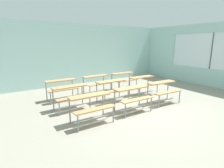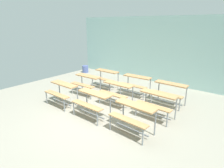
{
  "view_description": "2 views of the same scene",
  "coord_description": "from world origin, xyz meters",
  "px_view_note": "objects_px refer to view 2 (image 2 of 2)",
  "views": [
    {
      "loc": [
        -3.62,
        -3.94,
        2.08
      ],
      "look_at": [
        -0.26,
        1.14,
        0.65
      ],
      "focal_mm": 28.12,
      "sensor_mm": 36.0,
      "label": 1
    },
    {
      "loc": [
        3.43,
        -3.67,
        2.7
      ],
      "look_at": [
        -0.44,
        1.16,
        0.7
      ],
      "focal_mm": 30.41,
      "sensor_mm": 36.0,
      "label": 2
    }
  ],
  "objects_px": {
    "desk_bench_r2c0": "(105,75)",
    "desk_bench_r2c2": "(169,89)",
    "desk_bench_r0c2": "(133,112)",
    "desk_bench_r1c2": "(157,100)",
    "desk_bench_r0c1": "(92,99)",
    "desk_bench_r2c1": "(136,81)",
    "desk_bench_r1c0": "(86,81)",
    "desk_bench_r0c0": "(62,89)",
    "desk_bench_r1c1": "(116,89)",
    "trash_bin": "(85,69)"
  },
  "relations": [
    {
      "from": "desk_bench_r0c2",
      "to": "desk_bench_r2c0",
      "type": "bearing_deg",
      "value": 144.26
    },
    {
      "from": "desk_bench_r2c2",
      "to": "trash_bin",
      "type": "distance_m",
      "value": 5.68
    },
    {
      "from": "desk_bench_r1c1",
      "to": "desk_bench_r2c2",
      "type": "relative_size",
      "value": 1.0
    },
    {
      "from": "desk_bench_r0c1",
      "to": "desk_bench_r1c1",
      "type": "height_order",
      "value": "same"
    },
    {
      "from": "desk_bench_r0c2",
      "to": "desk_bench_r2c1",
      "type": "height_order",
      "value": "same"
    },
    {
      "from": "desk_bench_r1c2",
      "to": "desk_bench_r0c2",
      "type": "bearing_deg",
      "value": -93.03
    },
    {
      "from": "desk_bench_r0c2",
      "to": "desk_bench_r2c2",
      "type": "bearing_deg",
      "value": 92.83
    },
    {
      "from": "desk_bench_r0c1",
      "to": "desk_bench_r1c2",
      "type": "distance_m",
      "value": 1.89
    },
    {
      "from": "desk_bench_r1c2",
      "to": "desk_bench_r2c2",
      "type": "height_order",
      "value": "same"
    },
    {
      "from": "desk_bench_r0c1",
      "to": "desk_bench_r2c0",
      "type": "bearing_deg",
      "value": 123.32
    },
    {
      "from": "desk_bench_r0c0",
      "to": "desk_bench_r2c1",
      "type": "xyz_separation_m",
      "value": [
        1.46,
        2.37,
        0.0
      ]
    },
    {
      "from": "desk_bench_r1c0",
      "to": "desk_bench_r2c0",
      "type": "height_order",
      "value": "same"
    },
    {
      "from": "desk_bench_r0c2",
      "to": "trash_bin",
      "type": "height_order",
      "value": "desk_bench_r0c2"
    },
    {
      "from": "desk_bench_r0c0",
      "to": "desk_bench_r1c0",
      "type": "distance_m",
      "value": 1.23
    },
    {
      "from": "desk_bench_r2c0",
      "to": "desk_bench_r2c2",
      "type": "xyz_separation_m",
      "value": [
        2.87,
        -0.0,
        0.0
      ]
    },
    {
      "from": "desk_bench_r1c0",
      "to": "desk_bench_r1c1",
      "type": "relative_size",
      "value": 1.01
    },
    {
      "from": "desk_bench_r1c2",
      "to": "desk_bench_r2c2",
      "type": "bearing_deg",
      "value": 96.41
    },
    {
      "from": "desk_bench_r0c1",
      "to": "desk_bench_r1c0",
      "type": "xyz_separation_m",
      "value": [
        -1.5,
        1.21,
        0.0
      ]
    },
    {
      "from": "desk_bench_r0c0",
      "to": "trash_bin",
      "type": "distance_m",
      "value": 4.52
    },
    {
      "from": "desk_bench_r0c0",
      "to": "desk_bench_r1c1",
      "type": "distance_m",
      "value": 1.85
    },
    {
      "from": "desk_bench_r0c1",
      "to": "desk_bench_r2c1",
      "type": "distance_m",
      "value": 2.35
    },
    {
      "from": "desk_bench_r0c0",
      "to": "desk_bench_r1c1",
      "type": "relative_size",
      "value": 1.0
    },
    {
      "from": "desk_bench_r0c2",
      "to": "desk_bench_r1c2",
      "type": "distance_m",
      "value": 1.13
    },
    {
      "from": "desk_bench_r2c1",
      "to": "desk_bench_r2c0",
      "type": "bearing_deg",
      "value": 179.69
    },
    {
      "from": "desk_bench_r0c1",
      "to": "desk_bench_r0c0",
      "type": "bearing_deg",
      "value": -178.49
    },
    {
      "from": "desk_bench_r2c2",
      "to": "desk_bench_r0c1",
      "type": "bearing_deg",
      "value": -121.16
    },
    {
      "from": "desk_bench_r1c1",
      "to": "trash_bin",
      "type": "bearing_deg",
      "value": 148.79
    },
    {
      "from": "desk_bench_r2c2",
      "to": "desk_bench_r1c1",
      "type": "bearing_deg",
      "value": -140.26
    },
    {
      "from": "desk_bench_r1c0",
      "to": "trash_bin",
      "type": "distance_m",
      "value": 3.55
    },
    {
      "from": "desk_bench_r0c2",
      "to": "desk_bench_r1c2",
      "type": "relative_size",
      "value": 1.01
    },
    {
      "from": "desk_bench_r1c0",
      "to": "desk_bench_r1c2",
      "type": "distance_m",
      "value": 3.02
    },
    {
      "from": "desk_bench_r2c0",
      "to": "desk_bench_r2c2",
      "type": "bearing_deg",
      "value": -0.12
    },
    {
      "from": "desk_bench_r1c1",
      "to": "desk_bench_r2c2",
      "type": "bearing_deg",
      "value": 38.99
    },
    {
      "from": "desk_bench_r2c0",
      "to": "desk_bench_r2c1",
      "type": "bearing_deg",
      "value": 1.89
    },
    {
      "from": "desk_bench_r1c1",
      "to": "desk_bench_r2c1",
      "type": "xyz_separation_m",
      "value": [
        0.02,
        1.2,
        0.0
      ]
    },
    {
      "from": "trash_bin",
      "to": "desk_bench_r0c0",
      "type": "bearing_deg",
      "value": -53.63
    },
    {
      "from": "desk_bench_r0c1",
      "to": "desk_bench_r2c1",
      "type": "bearing_deg",
      "value": 90.05
    },
    {
      "from": "desk_bench_r2c1",
      "to": "trash_bin",
      "type": "bearing_deg",
      "value": 160.74
    },
    {
      "from": "desk_bench_r0c2",
      "to": "desk_bench_r1c0",
      "type": "distance_m",
      "value": 3.16
    },
    {
      "from": "desk_bench_r0c2",
      "to": "desk_bench_r2c2",
      "type": "relative_size",
      "value": 1.02
    },
    {
      "from": "desk_bench_r1c0",
      "to": "desk_bench_r2c1",
      "type": "bearing_deg",
      "value": 34.52
    },
    {
      "from": "desk_bench_r0c2",
      "to": "desk_bench_r2c1",
      "type": "relative_size",
      "value": 1.0
    },
    {
      "from": "desk_bench_r1c1",
      "to": "desk_bench_r2c0",
      "type": "xyz_separation_m",
      "value": [
        -1.47,
        1.15,
        0.0
      ]
    },
    {
      "from": "desk_bench_r0c0",
      "to": "desk_bench_r1c0",
      "type": "xyz_separation_m",
      "value": [
        -0.08,
        1.23,
        0.0
      ]
    },
    {
      "from": "desk_bench_r2c0",
      "to": "desk_bench_r2c2",
      "type": "distance_m",
      "value": 2.87
    },
    {
      "from": "desk_bench_r1c2",
      "to": "trash_bin",
      "type": "xyz_separation_m",
      "value": [
        -5.6,
        2.48,
        -0.37
      ]
    },
    {
      "from": "desk_bench_r1c0",
      "to": "desk_bench_r1c2",
      "type": "bearing_deg",
      "value": -3.31
    },
    {
      "from": "desk_bench_r0c2",
      "to": "trash_bin",
      "type": "distance_m",
      "value": 6.59
    },
    {
      "from": "desk_bench_r0c0",
      "to": "desk_bench_r1c1",
      "type": "bearing_deg",
      "value": 39.77
    },
    {
      "from": "trash_bin",
      "to": "desk_bench_r0c1",
      "type": "bearing_deg",
      "value": -41.48
    }
  ]
}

